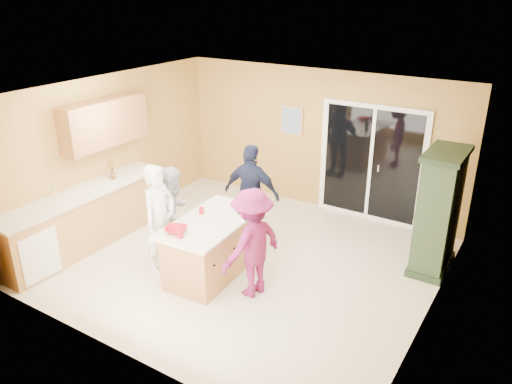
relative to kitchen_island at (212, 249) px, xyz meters
The scene contains 22 objects.
floor 0.71m from the kitchen_island, 69.82° to the left, with size 5.50×5.50×0.00m, color white.
ceiling 2.27m from the kitchen_island, 69.82° to the left, with size 5.50×5.00×0.10m, color white.
wall_back 3.19m from the kitchen_island, 86.21° to the left, with size 5.50×0.10×2.60m, color #E5B45E.
wall_front 2.15m from the kitchen_island, 84.08° to the right, with size 5.50×0.10×2.60m, color #E5B45E.
wall_left 2.76m from the kitchen_island, 167.81° to the left, with size 0.10×5.00×2.60m, color #E5B45E.
wall_right 3.13m from the kitchen_island, 10.56° to the left, with size 0.10×5.00×2.60m, color #E5B45E.
left_cabinet_run 2.30m from the kitchen_island, 167.47° to the right, with size 0.65×3.05×1.24m.
upper_cabinets 2.81m from the kitchen_island, behind, with size 0.35×1.60×0.75m, color #BC8549.
sliding_door 3.33m from the kitchen_island, 67.45° to the left, with size 1.90×0.07×2.10m.
framed_picture 3.27m from the kitchen_island, 96.55° to the left, with size 0.46×0.04×0.56m.
kitchen_island is the anchor object (origin of this frame).
green_hutch 3.33m from the kitchen_island, 35.08° to the left, with size 0.53×1.00×1.84m.
woman_white 0.86m from the kitchen_island, 157.40° to the right, with size 0.60×0.39×1.64m, color white.
woman_grey 0.84m from the kitchen_island, behind, with size 0.72×0.56×1.48m, color #A6A5A8.
woman_navy 1.28m from the kitchen_island, 93.82° to the left, with size 0.96×0.40×1.64m, color #1C253E.
woman_magenta 0.85m from the kitchen_island, ahead, with size 0.99×0.57×1.54m, color #7E1B5F.
serving_bowl 0.75m from the kitchen_island, 109.09° to the right, with size 0.29×0.29×0.07m, color #A8121B.
tulip_vase 2.37m from the kitchen_island, behind, with size 0.18×0.12×0.35m, color red.
tumbler_near 0.58m from the kitchen_island, 156.18° to the left, with size 0.07×0.07×0.10m, color #A8121B.
tumbler_far 0.81m from the kitchen_island, 93.04° to the right, with size 0.08×0.08×0.12m, color #A8121B.
wine_bottle 0.75m from the kitchen_island, 61.31° to the left, with size 0.08×0.08×0.34m.
white_plate 0.65m from the kitchen_island, 52.98° to the right, with size 0.20×0.20×0.01m, color silver.
Camera 1 is at (3.72, -5.60, 3.97)m, focal length 35.00 mm.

